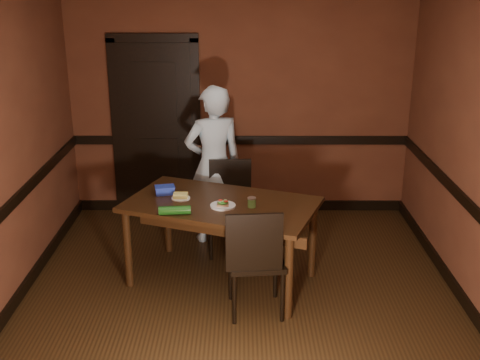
{
  "coord_description": "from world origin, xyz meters",
  "views": [
    {
      "loc": [
        0.01,
        -4.72,
        2.81
      ],
      "look_at": [
        0.0,
        0.35,
        1.05
      ],
      "focal_mm": 45.0,
      "sensor_mm": 36.0,
      "label": 1
    }
  ],
  "objects_px": {
    "chair_far": "(228,209)",
    "cheese_saucer": "(181,197)",
    "person": "(214,165)",
    "food_tub": "(165,190)",
    "sandwich_plate": "(223,205)",
    "sauce_jar": "(252,202)",
    "chair_near": "(256,258)",
    "dining_table": "(222,242)"
  },
  "relations": [
    {
      "from": "sauce_jar",
      "to": "food_tub",
      "type": "height_order",
      "value": "sauce_jar"
    },
    {
      "from": "chair_far",
      "to": "sauce_jar",
      "type": "distance_m",
      "value": 0.88
    },
    {
      "from": "chair_near",
      "to": "food_tub",
      "type": "xyz_separation_m",
      "value": [
        -0.85,
        0.76,
        0.34
      ]
    },
    {
      "from": "dining_table",
      "to": "person",
      "type": "distance_m",
      "value": 1.07
    },
    {
      "from": "person",
      "to": "cheese_saucer",
      "type": "xyz_separation_m",
      "value": [
        -0.27,
        -0.87,
        -0.03
      ]
    },
    {
      "from": "chair_far",
      "to": "cheese_saucer",
      "type": "distance_m",
      "value": 0.79
    },
    {
      "from": "person",
      "to": "food_tub",
      "type": "relative_size",
      "value": 8.21
    },
    {
      "from": "sauce_jar",
      "to": "chair_near",
      "type": "bearing_deg",
      "value": -85.75
    },
    {
      "from": "dining_table",
      "to": "chair_near",
      "type": "bearing_deg",
      "value": -38.97
    },
    {
      "from": "sandwich_plate",
      "to": "sauce_jar",
      "type": "height_order",
      "value": "sauce_jar"
    },
    {
      "from": "person",
      "to": "sandwich_plate",
      "type": "distance_m",
      "value": 1.07
    },
    {
      "from": "chair_far",
      "to": "sauce_jar",
      "type": "height_order",
      "value": "chair_far"
    },
    {
      "from": "dining_table",
      "to": "cheese_saucer",
      "type": "distance_m",
      "value": 0.58
    },
    {
      "from": "food_tub",
      "to": "cheese_saucer",
      "type": "bearing_deg",
      "value": -50.98
    },
    {
      "from": "person",
      "to": "food_tub",
      "type": "height_order",
      "value": "person"
    },
    {
      "from": "chair_near",
      "to": "person",
      "type": "distance_m",
      "value": 1.6
    },
    {
      "from": "chair_near",
      "to": "sauce_jar",
      "type": "height_order",
      "value": "chair_near"
    },
    {
      "from": "dining_table",
      "to": "cheese_saucer",
      "type": "relative_size",
      "value": 9.7
    },
    {
      "from": "sandwich_plate",
      "to": "food_tub",
      "type": "xyz_separation_m",
      "value": [
        -0.56,
        0.32,
        0.02
      ]
    },
    {
      "from": "food_tub",
      "to": "dining_table",
      "type": "bearing_deg",
      "value": -34.64
    },
    {
      "from": "chair_far",
      "to": "chair_near",
      "type": "bearing_deg",
      "value": -82.15
    },
    {
      "from": "sauce_jar",
      "to": "cheese_saucer",
      "type": "xyz_separation_m",
      "value": [
        -0.66,
        0.2,
        -0.02
      ]
    },
    {
      "from": "dining_table",
      "to": "sandwich_plate",
      "type": "bearing_deg",
      "value": -58.23
    },
    {
      "from": "dining_table",
      "to": "sauce_jar",
      "type": "bearing_deg",
      "value": -0.96
    },
    {
      "from": "sandwich_plate",
      "to": "chair_near",
      "type": "bearing_deg",
      "value": -55.99
    },
    {
      "from": "person",
      "to": "cheese_saucer",
      "type": "relative_size",
      "value": 9.72
    },
    {
      "from": "person",
      "to": "cheese_saucer",
      "type": "height_order",
      "value": "person"
    },
    {
      "from": "chair_near",
      "to": "sandwich_plate",
      "type": "distance_m",
      "value": 0.61
    },
    {
      "from": "dining_table",
      "to": "person",
      "type": "relative_size",
      "value": 1.0
    },
    {
      "from": "food_tub",
      "to": "sandwich_plate",
      "type": "bearing_deg",
      "value": -42.18
    },
    {
      "from": "chair_far",
      "to": "person",
      "type": "relative_size",
      "value": 0.56
    },
    {
      "from": "chair_near",
      "to": "food_tub",
      "type": "height_order",
      "value": "chair_near"
    },
    {
      "from": "dining_table",
      "to": "sandwich_plate",
      "type": "xyz_separation_m",
      "value": [
        0.02,
        -0.1,
        0.42
      ]
    },
    {
      "from": "cheese_saucer",
      "to": "sauce_jar",
      "type": "bearing_deg",
      "value": -17.2
    },
    {
      "from": "sandwich_plate",
      "to": "food_tub",
      "type": "relative_size",
      "value": 1.11
    },
    {
      "from": "chair_far",
      "to": "sauce_jar",
      "type": "bearing_deg",
      "value": -77.85
    },
    {
      "from": "chair_near",
      "to": "chair_far",
      "type": "bearing_deg",
      "value": -83.08
    },
    {
      "from": "food_tub",
      "to": "person",
      "type": "bearing_deg",
      "value": 47.47
    },
    {
      "from": "chair_near",
      "to": "person",
      "type": "relative_size",
      "value": 0.58
    },
    {
      "from": "chair_far",
      "to": "food_tub",
      "type": "relative_size",
      "value": 4.56
    },
    {
      "from": "person",
      "to": "dining_table",
      "type": "bearing_deg",
      "value": 77.71
    },
    {
      "from": "food_tub",
      "to": "chair_far",
      "type": "bearing_deg",
      "value": 23.28
    }
  ]
}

